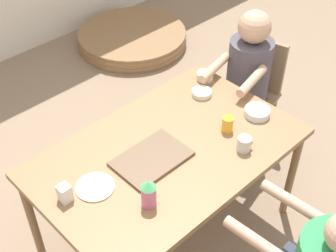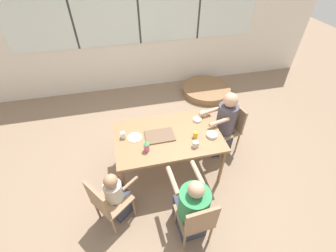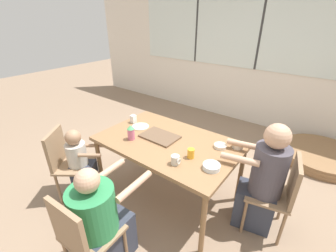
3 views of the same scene
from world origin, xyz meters
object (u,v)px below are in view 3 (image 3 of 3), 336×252
Objects in this scene: chair_for_woman_green_shirt at (280,190)px; bowl_cereal at (220,146)px; coffee_mug at (175,160)px; bowl_fruit at (238,146)px; juice_glass at (191,153)px; sippy_cup at (131,132)px; person_toddler at (82,167)px; person_man_blue_shirt at (101,224)px; chair_for_man_blue_shirt at (82,234)px; chair_for_toddler at (66,159)px; bowl_white_shallow at (211,167)px; milk_carton_small at (133,119)px; person_woman_green_shirt at (262,183)px; folded_table_stack at (321,156)px.

chair_for_woman_green_shirt is 6.74× the size of bowl_cereal.
coffee_mug reaches higher than bowl_fruit.
juice_glass is at bearing -113.02° from bowl_cereal.
person_toddler is at bearing -140.22° from sippy_cup.
juice_glass is at bearing 72.01° from coffee_mug.
chair_for_man_blue_shirt is at bearing -90.00° from person_man_blue_shirt.
chair_for_toddler reaches higher than bowl_cereal.
coffee_mug reaches higher than bowl_cereal.
bowl_white_shallow is at bearing -95.95° from bowl_fruit.
person_man_blue_shirt is at bearing -114.30° from bowl_fruit.
bowl_white_shallow is at bearing 72.57° from chair_for_toddler.
sippy_cup is 0.43m from milk_carton_small.
bowl_cereal is 1.15× the size of bowl_fruit.
person_man_blue_shirt is 1.34m from milk_carton_small.
juice_glass is (-0.62, -0.34, 0.28)m from person_woman_green_shirt.
person_toddler is (0.13, 0.10, -0.11)m from chair_for_toddler.
juice_glass is 2.49m from folded_table_stack.
milk_carton_small is (-1.00, 0.22, 0.00)m from juice_glass.
chair_for_man_blue_shirt reaches higher than folded_table_stack.
person_man_blue_shirt is 1.17× the size of person_toddler.
sippy_cup reaches higher than coffee_mug.
chair_for_toddler reaches higher than folded_table_stack.
person_woman_green_shirt is 10.53× the size of bowl_fruit.
juice_glass is (-0.78, -0.38, 0.30)m from chair_for_woman_green_shirt.
person_toddler reaches higher than bowl_fruit.
chair_for_toddler is 8.79× the size of milk_carton_small.
sippy_cup is at bearing -152.91° from bowl_cereal.
coffee_mug is at bearing -22.56° from milk_carton_small.
chair_for_toddler is 0.74× the size of person_woman_green_shirt.
person_woman_green_shirt reaches higher than coffee_mug.
chair_for_woman_green_shirt is 1.83m from folded_table_stack.
person_woman_green_shirt reaches higher than chair_for_woman_green_shirt.
chair_for_toddler is 7.74× the size of bowl_fruit.
person_toddler is at bearing -147.56° from bowl_fruit.
bowl_fruit is (0.15, 0.11, 0.01)m from bowl_cereal.
sippy_cup is 1.14m from bowl_fruit.
bowl_white_shallow is (0.54, 1.01, 0.27)m from chair_for_man_blue_shirt.
bowl_white_shallow is (1.55, 0.55, 0.27)m from chair_for_toddler.
chair_for_man_blue_shirt is at bearing 28.38° from chair_for_toddler.
person_woman_green_shirt reaches higher than person_toddler.
folded_table_stack is (1.75, 2.23, -0.78)m from sippy_cup.
sippy_cup is 0.96m from bowl_white_shallow.
sippy_cup is 0.72m from juice_glass.
person_woman_green_shirt is 0.89m from coffee_mug.
milk_carton_small is 0.88× the size of bowl_fruit.
person_toddler is 1.54m from bowl_white_shallow.
milk_carton_small reaches higher than bowl_fruit.
chair_for_man_blue_shirt is 1.12m from chair_for_toddler.
bowl_fruit is (0.60, 1.32, 0.34)m from person_man_blue_shirt.
chair_for_toddler is 0.84× the size of person_man_blue_shirt.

